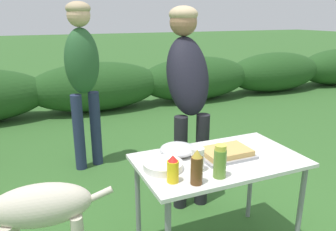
{
  "coord_description": "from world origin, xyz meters",
  "views": [
    {
      "loc": [
        -1.1,
        -1.69,
        1.65
      ],
      "look_at": [
        -0.12,
        0.59,
        0.89
      ],
      "focal_mm": 35.0,
      "sensor_mm": 36.0,
      "label": 1
    }
  ],
  "objects_px": {
    "plate_stack": "(163,166)",
    "mustard_bottle": "(173,169)",
    "beer_bottle": "(197,168)",
    "standing_person_with_beanie": "(188,83)",
    "folding_table": "(219,169)",
    "standing_person_in_red_jacket": "(83,68)",
    "relish_jar": "(220,162)",
    "food_tray": "(226,153)",
    "mixing_bowl": "(178,149)",
    "dog": "(32,212)",
    "paper_cup_stack": "(198,159)"
  },
  "relations": [
    {
      "from": "standing_person_in_red_jacket",
      "to": "beer_bottle",
      "type": "bearing_deg",
      "value": -98.95
    },
    {
      "from": "folding_table",
      "to": "beer_bottle",
      "type": "relative_size",
      "value": 5.3
    },
    {
      "from": "relish_jar",
      "to": "standing_person_with_beanie",
      "type": "relative_size",
      "value": 0.12
    },
    {
      "from": "plate_stack",
      "to": "mustard_bottle",
      "type": "distance_m",
      "value": 0.18
    },
    {
      "from": "folding_table",
      "to": "mustard_bottle",
      "type": "distance_m",
      "value": 0.47
    },
    {
      "from": "plate_stack",
      "to": "beer_bottle",
      "type": "xyz_separation_m",
      "value": [
        0.1,
        -0.24,
        0.08
      ]
    },
    {
      "from": "plate_stack",
      "to": "food_tray",
      "type": "bearing_deg",
      "value": 0.63
    },
    {
      "from": "standing_person_in_red_jacket",
      "to": "plate_stack",
      "type": "bearing_deg",
      "value": -101.18
    },
    {
      "from": "folding_table",
      "to": "food_tray",
      "type": "height_order",
      "value": "food_tray"
    },
    {
      "from": "paper_cup_stack",
      "to": "relish_jar",
      "type": "relative_size",
      "value": 0.73
    },
    {
      "from": "mustard_bottle",
      "to": "food_tray",
      "type": "bearing_deg",
      "value": 20.48
    },
    {
      "from": "mixing_bowl",
      "to": "standing_person_in_red_jacket",
      "type": "height_order",
      "value": "standing_person_in_red_jacket"
    },
    {
      "from": "food_tray",
      "to": "mixing_bowl",
      "type": "distance_m",
      "value": 0.32
    },
    {
      "from": "folding_table",
      "to": "standing_person_with_beanie",
      "type": "height_order",
      "value": "standing_person_with_beanie"
    },
    {
      "from": "relish_jar",
      "to": "food_tray",
      "type": "bearing_deg",
      "value": 50.0
    },
    {
      "from": "beer_bottle",
      "to": "folding_table",
      "type": "bearing_deg",
      "value": 38.04
    },
    {
      "from": "standing_person_in_red_jacket",
      "to": "dog",
      "type": "distance_m",
      "value": 1.83
    },
    {
      "from": "food_tray",
      "to": "beer_bottle",
      "type": "relative_size",
      "value": 1.75
    },
    {
      "from": "food_tray",
      "to": "standing_person_in_red_jacket",
      "type": "relative_size",
      "value": 0.2
    },
    {
      "from": "standing_person_with_beanie",
      "to": "mixing_bowl",
      "type": "bearing_deg",
      "value": -115.48
    },
    {
      "from": "plate_stack",
      "to": "mixing_bowl",
      "type": "bearing_deg",
      "value": 43.57
    },
    {
      "from": "folding_table",
      "to": "standing_person_with_beanie",
      "type": "distance_m",
      "value": 0.89
    },
    {
      "from": "mustard_bottle",
      "to": "standing_person_in_red_jacket",
      "type": "relative_size",
      "value": 0.09
    },
    {
      "from": "food_tray",
      "to": "beer_bottle",
      "type": "height_order",
      "value": "beer_bottle"
    },
    {
      "from": "mustard_bottle",
      "to": "dog",
      "type": "distance_m",
      "value": 0.89
    },
    {
      "from": "paper_cup_stack",
      "to": "standing_person_in_red_jacket",
      "type": "xyz_separation_m",
      "value": [
        -0.35,
        1.9,
        0.31
      ]
    },
    {
      "from": "plate_stack",
      "to": "standing_person_with_beanie",
      "type": "bearing_deg",
      "value": 54.31
    },
    {
      "from": "mustard_bottle",
      "to": "relish_jar",
      "type": "distance_m",
      "value": 0.28
    },
    {
      "from": "dog",
      "to": "folding_table",
      "type": "bearing_deg",
      "value": -90.99
    },
    {
      "from": "relish_jar",
      "to": "paper_cup_stack",
      "type": "bearing_deg",
      "value": 121.66
    },
    {
      "from": "plate_stack",
      "to": "dog",
      "type": "bearing_deg",
      "value": 167.03
    },
    {
      "from": "standing_person_with_beanie",
      "to": "dog",
      "type": "height_order",
      "value": "standing_person_with_beanie"
    },
    {
      "from": "beer_bottle",
      "to": "dog",
      "type": "distance_m",
      "value": 1.02
    },
    {
      "from": "food_tray",
      "to": "standing_person_in_red_jacket",
      "type": "distance_m",
      "value": 1.93
    },
    {
      "from": "mustard_bottle",
      "to": "standing_person_with_beanie",
      "type": "xyz_separation_m",
      "value": [
        0.55,
        0.92,
        0.28
      ]
    },
    {
      "from": "relish_jar",
      "to": "standing_person_in_red_jacket",
      "type": "bearing_deg",
      "value": 102.01
    },
    {
      "from": "food_tray",
      "to": "relish_jar",
      "type": "relative_size",
      "value": 1.8
    },
    {
      "from": "beer_bottle",
      "to": "standing_person_with_beanie",
      "type": "relative_size",
      "value": 0.12
    },
    {
      "from": "dog",
      "to": "mustard_bottle",
      "type": "bearing_deg",
      "value": -106.55
    },
    {
      "from": "relish_jar",
      "to": "standing_person_in_red_jacket",
      "type": "distance_m",
      "value": 2.09
    },
    {
      "from": "beer_bottle",
      "to": "plate_stack",
      "type": "bearing_deg",
      "value": 112.98
    },
    {
      "from": "mixing_bowl",
      "to": "dog",
      "type": "relative_size",
      "value": 0.26
    },
    {
      "from": "paper_cup_stack",
      "to": "beer_bottle",
      "type": "xyz_separation_m",
      "value": [
        -0.08,
        -0.14,
        0.02
      ]
    },
    {
      "from": "food_tray",
      "to": "plate_stack",
      "type": "bearing_deg",
      "value": -179.37
    },
    {
      "from": "food_tray",
      "to": "paper_cup_stack",
      "type": "relative_size",
      "value": 2.45
    },
    {
      "from": "mixing_bowl",
      "to": "mustard_bottle",
      "type": "xyz_separation_m",
      "value": [
        -0.19,
        -0.34,
        0.04
      ]
    },
    {
      "from": "plate_stack",
      "to": "standing_person_in_red_jacket",
      "type": "distance_m",
      "value": 1.84
    },
    {
      "from": "beer_bottle",
      "to": "mixing_bowl",
      "type": "bearing_deg",
      "value": 79.49
    },
    {
      "from": "paper_cup_stack",
      "to": "relish_jar",
      "type": "distance_m",
      "value": 0.15
    },
    {
      "from": "folding_table",
      "to": "paper_cup_stack",
      "type": "distance_m",
      "value": 0.28
    }
  ]
}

